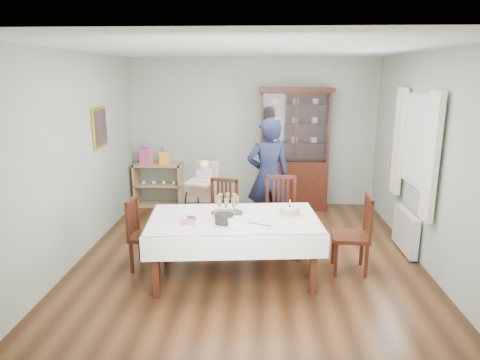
# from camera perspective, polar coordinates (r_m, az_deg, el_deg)

# --- Properties ---
(floor) EXTENTS (5.00, 5.00, 0.00)m
(floor) POSITION_cam_1_polar(r_m,az_deg,el_deg) (5.88, 1.17, -10.19)
(floor) COLOR #593319
(floor) RESTS_ON ground
(room_shell) EXTENTS (5.00, 5.00, 5.00)m
(room_shell) POSITION_cam_1_polar(r_m,az_deg,el_deg) (5.94, 1.39, 7.17)
(room_shell) COLOR #9EAA99
(room_shell) RESTS_ON floor
(dining_table) EXTENTS (2.10, 1.32, 0.76)m
(dining_table) POSITION_cam_1_polar(r_m,az_deg,el_deg) (5.19, -0.82, -8.96)
(dining_table) COLOR #431F10
(dining_table) RESTS_ON floor
(china_cabinet) EXTENTS (1.30, 0.48, 2.18)m
(china_cabinet) POSITION_cam_1_polar(r_m,az_deg,el_deg) (7.76, 7.22, 4.31)
(china_cabinet) COLOR #431F10
(china_cabinet) RESTS_ON floor
(sideboard) EXTENTS (0.90, 0.38, 0.80)m
(sideboard) POSITION_cam_1_polar(r_m,az_deg,el_deg) (8.12, -10.81, -0.61)
(sideboard) COLOR tan
(sideboard) RESTS_ON floor
(picture_frame) EXTENTS (0.04, 0.48, 0.58)m
(picture_frame) POSITION_cam_1_polar(r_m,az_deg,el_deg) (6.64, -18.22, 6.72)
(picture_frame) COLOR gold
(picture_frame) RESTS_ON room_shell
(window) EXTENTS (0.04, 1.02, 1.22)m
(window) POSITION_cam_1_polar(r_m,az_deg,el_deg) (6.10, 22.74, 4.81)
(window) COLOR white
(window) RESTS_ON room_shell
(curtain_left) EXTENTS (0.07, 0.30, 1.55)m
(curtain_left) POSITION_cam_1_polar(r_m,az_deg,el_deg) (5.52, 24.20, 2.76)
(curtain_left) COLOR silver
(curtain_left) RESTS_ON room_shell
(curtain_right) EXTENTS (0.07, 0.30, 1.55)m
(curtain_right) POSITION_cam_1_polar(r_m,az_deg,el_deg) (6.67, 20.40, 4.84)
(curtain_right) COLOR silver
(curtain_right) RESTS_ON room_shell
(radiator) EXTENTS (0.10, 0.80, 0.55)m
(radiator) POSITION_cam_1_polar(r_m,az_deg,el_deg) (6.38, 21.18, -6.32)
(radiator) COLOR white
(radiator) RESTS_ON floor
(chair_far_left) EXTENTS (0.51, 0.51, 0.95)m
(chair_far_left) POSITION_cam_1_polar(r_m,az_deg,el_deg) (6.16, -2.60, -6.21)
(chair_far_left) COLOR #431F10
(chair_far_left) RESTS_ON floor
(chair_far_right) EXTENTS (0.46, 0.46, 1.01)m
(chair_far_right) POSITION_cam_1_polar(r_m,az_deg,el_deg) (6.09, 5.41, -6.32)
(chair_far_right) COLOR #431F10
(chair_far_right) RESTS_ON floor
(chair_end_left) EXTENTS (0.43, 0.43, 0.91)m
(chair_end_left) POSITION_cam_1_polar(r_m,az_deg,el_deg) (5.60, -12.28, -8.77)
(chair_end_left) COLOR #431F10
(chair_end_left) RESTS_ON floor
(chair_end_right) EXTENTS (0.47, 0.47, 0.98)m
(chair_end_right) POSITION_cam_1_polar(r_m,az_deg,el_deg) (5.56, 14.58, -8.84)
(chair_end_right) COLOR #431F10
(chair_end_right) RESTS_ON floor
(woman) EXTENTS (0.70, 0.51, 1.79)m
(woman) POSITION_cam_1_polar(r_m,az_deg,el_deg) (6.47, 3.79, 0.41)
(woman) COLOR #151A31
(woman) RESTS_ON floor
(high_chair) EXTENTS (0.64, 0.64, 1.13)m
(high_chair) POSITION_cam_1_polar(r_m,az_deg,el_deg) (6.68, -4.70, -3.18)
(high_chair) COLOR black
(high_chair) RESTS_ON floor
(champagne_tray) EXTENTS (0.39, 0.39, 0.24)m
(champagne_tray) POSITION_cam_1_polar(r_m,az_deg,el_deg) (5.14, -1.75, -3.84)
(champagne_tray) COLOR silver
(champagne_tray) RESTS_ON dining_table
(birthday_cake) EXTENTS (0.27, 0.27, 0.19)m
(birthday_cake) POSITION_cam_1_polar(r_m,az_deg,el_deg) (5.17, 6.65, -4.13)
(birthday_cake) COLOR white
(birthday_cake) RESTS_ON dining_table
(plate_stack_dark) EXTENTS (0.25, 0.25, 0.10)m
(plate_stack_dark) POSITION_cam_1_polar(r_m,az_deg,el_deg) (4.86, -2.11, -5.16)
(plate_stack_dark) COLOR black
(plate_stack_dark) RESTS_ON dining_table
(plate_stack_white) EXTENTS (0.26, 0.26, 0.09)m
(plate_stack_white) POSITION_cam_1_polar(r_m,az_deg,el_deg) (4.77, -0.42, -5.65)
(plate_stack_white) COLOR white
(plate_stack_white) RESTS_ON dining_table
(napkin_stack) EXTENTS (0.17, 0.17, 0.02)m
(napkin_stack) POSITION_cam_1_polar(r_m,az_deg,el_deg) (4.91, -6.98, -5.61)
(napkin_stack) COLOR #DA508E
(napkin_stack) RESTS_ON dining_table
(cutlery) EXTENTS (0.16, 0.20, 0.01)m
(cutlery) POSITION_cam_1_polar(r_m,az_deg,el_deg) (5.06, -6.94, -5.06)
(cutlery) COLOR silver
(cutlery) RESTS_ON dining_table
(cake_knife) EXTENTS (0.26, 0.13, 0.01)m
(cake_knife) POSITION_cam_1_polar(r_m,az_deg,el_deg) (4.82, 2.69, -5.95)
(cake_knife) COLOR silver
(cake_knife) RESTS_ON dining_table
(gift_bag_pink) EXTENTS (0.24, 0.19, 0.40)m
(gift_bag_pink) POSITION_cam_1_polar(r_m,az_deg,el_deg) (8.03, -12.42, 3.35)
(gift_bag_pink) COLOR #DA508E
(gift_bag_pink) RESTS_ON sideboard
(gift_bag_orange) EXTENTS (0.18, 0.13, 0.33)m
(gift_bag_orange) POSITION_cam_1_polar(r_m,az_deg,el_deg) (7.96, -10.02, 3.16)
(gift_bag_orange) COLOR yellow
(gift_bag_orange) RESTS_ON sideboard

